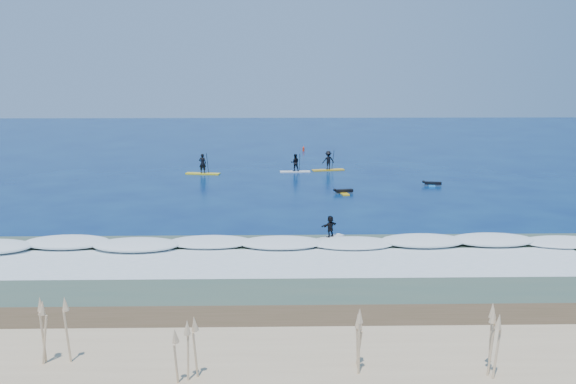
{
  "coord_description": "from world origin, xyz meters",
  "views": [
    {
      "loc": [
        0.65,
        -44.45,
        9.92
      ],
      "look_at": [
        1.64,
        2.74,
        0.6
      ],
      "focal_mm": 40.0,
      "sensor_mm": 36.0,
      "label": 1
    }
  ],
  "objects_px": {
    "prone_paddler_near": "(343,192)",
    "prone_paddler_far": "(432,184)",
    "sup_paddler_right": "(328,162)",
    "marker_buoy": "(304,149)",
    "sup_paddler_left": "(203,167)",
    "wave_surfer": "(330,228)",
    "sup_paddler_center": "(295,164)"
  },
  "relations": [
    {
      "from": "sup_paddler_right",
      "to": "prone_paddler_near",
      "type": "xyz_separation_m",
      "value": [
        0.25,
        -11.35,
        -0.71
      ]
    },
    {
      "from": "sup_paddler_left",
      "to": "marker_buoy",
      "type": "height_order",
      "value": "sup_paddler_left"
    },
    {
      "from": "sup_paddler_right",
      "to": "sup_paddler_center",
      "type": "bearing_deg",
      "value": -175.17
    },
    {
      "from": "sup_paddler_center",
      "to": "prone_paddler_near",
      "type": "bearing_deg",
      "value": -74.63
    },
    {
      "from": "sup_paddler_center",
      "to": "sup_paddler_right",
      "type": "xyz_separation_m",
      "value": [
        3.23,
        0.97,
        0.1
      ]
    },
    {
      "from": "wave_surfer",
      "to": "marker_buoy",
      "type": "bearing_deg",
      "value": 49.34
    },
    {
      "from": "sup_paddler_center",
      "to": "prone_paddler_far",
      "type": "bearing_deg",
      "value": -35.66
    },
    {
      "from": "prone_paddler_far",
      "to": "wave_surfer",
      "type": "distance_m",
      "value": 19.87
    },
    {
      "from": "sup_paddler_center",
      "to": "sup_paddler_right",
      "type": "distance_m",
      "value": 3.37
    },
    {
      "from": "marker_buoy",
      "to": "prone_paddler_far",
      "type": "bearing_deg",
      "value": -66.31
    },
    {
      "from": "prone_paddler_near",
      "to": "wave_surfer",
      "type": "distance_m",
      "value": 14.14
    },
    {
      "from": "marker_buoy",
      "to": "sup_paddler_left",
      "type": "bearing_deg",
      "value": -122.06
    },
    {
      "from": "sup_paddler_right",
      "to": "prone_paddler_near",
      "type": "bearing_deg",
      "value": -100.6
    },
    {
      "from": "sup_paddler_left",
      "to": "sup_paddler_right",
      "type": "distance_m",
      "value": 12.0
    },
    {
      "from": "sup_paddler_center",
      "to": "wave_surfer",
      "type": "height_order",
      "value": "sup_paddler_center"
    },
    {
      "from": "sup_paddler_left",
      "to": "wave_surfer",
      "type": "bearing_deg",
      "value": -57.26
    },
    {
      "from": "wave_surfer",
      "to": "sup_paddler_center",
      "type": "bearing_deg",
      "value": 52.61
    },
    {
      "from": "sup_paddler_center",
      "to": "prone_paddler_far",
      "type": "distance_m",
      "value": 13.42
    },
    {
      "from": "prone_paddler_near",
      "to": "prone_paddler_far",
      "type": "height_order",
      "value": "same"
    },
    {
      "from": "sup_paddler_right",
      "to": "wave_surfer",
      "type": "xyz_separation_m",
      "value": [
        -1.98,
        -25.3,
        -0.08
      ]
    },
    {
      "from": "sup_paddler_left",
      "to": "wave_surfer",
      "type": "height_order",
      "value": "sup_paddler_left"
    },
    {
      "from": "sup_paddler_center",
      "to": "prone_paddler_near",
      "type": "xyz_separation_m",
      "value": [
        3.47,
        -10.38,
        -0.6
      ]
    },
    {
      "from": "sup_paddler_left",
      "to": "marker_buoy",
      "type": "xyz_separation_m",
      "value": [
        10.1,
        16.13,
        -0.42
      ]
    },
    {
      "from": "sup_paddler_left",
      "to": "prone_paddler_near",
      "type": "relative_size",
      "value": 1.57
    },
    {
      "from": "sup_paddler_center",
      "to": "sup_paddler_left",
      "type": "bearing_deg",
      "value": -176.83
    },
    {
      "from": "wave_surfer",
      "to": "marker_buoy",
      "type": "height_order",
      "value": "wave_surfer"
    },
    {
      "from": "prone_paddler_near",
      "to": "prone_paddler_far",
      "type": "bearing_deg",
      "value": -77.75
    },
    {
      "from": "sup_paddler_center",
      "to": "prone_paddler_near",
      "type": "relative_size",
      "value": 1.38
    },
    {
      "from": "sup_paddler_right",
      "to": "marker_buoy",
      "type": "height_order",
      "value": "sup_paddler_right"
    },
    {
      "from": "sup_paddler_left",
      "to": "wave_surfer",
      "type": "distance_m",
      "value": 25.37
    },
    {
      "from": "sup_paddler_right",
      "to": "prone_paddler_near",
      "type": "distance_m",
      "value": 11.37
    },
    {
      "from": "sup_paddler_center",
      "to": "prone_paddler_near",
      "type": "distance_m",
      "value": 10.96
    }
  ]
}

